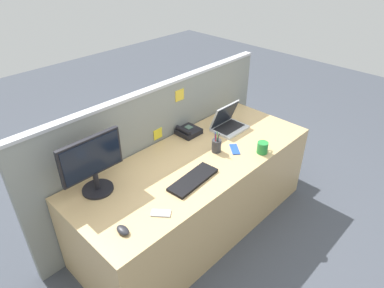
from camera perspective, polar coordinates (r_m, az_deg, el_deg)
The scene contains 12 objects.
ground_plane at distance 3.18m, azimuth 0.66°, elevation -13.17°, with size 10.00×10.00×0.00m, color #424751.
desk at distance 2.94m, azimuth 0.71°, elevation -8.27°, with size 2.12×0.83×0.71m, color tan.
cubicle_divider at distance 3.05m, azimuth -5.46°, elevation -0.82°, with size 2.49×0.08×1.21m.
desktop_monitor at distance 2.37m, azimuth -16.35°, elevation -2.94°, with size 0.45×0.22×0.42m.
laptop at distance 3.12m, azimuth 5.97°, elevation 3.61°, with size 0.31×0.24×0.24m.
desk_phone at distance 3.03m, azimuth -0.67°, elevation 2.15°, with size 0.19×0.18×0.08m.
keyboard_main at distance 2.49m, azimuth 0.19°, elevation -5.98°, with size 0.42×0.15×0.02m, color black.
computer_mouse_right_hand at distance 2.16m, azimuth -11.50°, elevation -13.95°, with size 0.06×0.10×0.03m, color #232328.
pen_cup at distance 2.79m, azimuth 4.12°, elevation -0.26°, with size 0.08×0.08×0.19m.
cell_phone_blue_case at distance 2.85m, azimuth 7.16°, elevation -0.87°, with size 0.06×0.15×0.01m, color blue.
cell_phone_silver_slab at distance 2.24m, azimuth -5.22°, elevation -11.45°, with size 0.06×0.13×0.01m, color #B7BAC1.
coffee_mug at distance 2.83m, azimuth 11.74°, elevation -0.58°, with size 0.13×0.09×0.10m.
Camera 1 is at (-1.63, -1.53, 2.26)m, focal length 31.85 mm.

